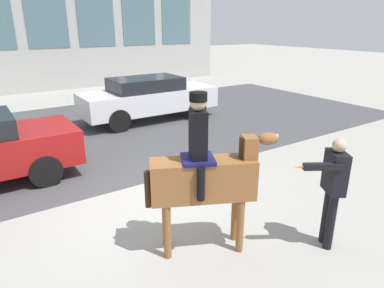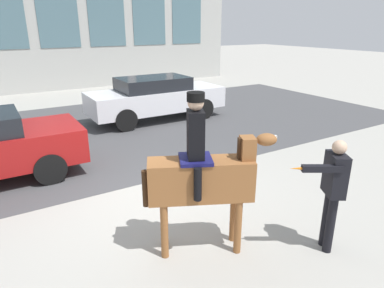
# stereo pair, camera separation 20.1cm
# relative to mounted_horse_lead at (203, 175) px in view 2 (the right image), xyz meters

# --- Properties ---
(ground_plane) EXTENTS (80.00, 80.00, 0.00)m
(ground_plane) POSITION_rel_mounted_horse_lead_xyz_m (0.01, 2.03, -1.23)
(ground_plane) COLOR #9E9B93
(road_surface) EXTENTS (22.11, 8.50, 0.01)m
(road_surface) POSITION_rel_mounted_horse_lead_xyz_m (0.01, 6.78, -1.22)
(road_surface) COLOR #444447
(road_surface) RESTS_ON ground_plane
(mounted_horse_lead) EXTENTS (1.78, 1.07, 2.41)m
(mounted_horse_lead) POSITION_rel_mounted_horse_lead_xyz_m (0.00, 0.00, 0.00)
(mounted_horse_lead) COLOR brown
(mounted_horse_lead) RESTS_ON ground_plane
(pedestrian_bystander) EXTENTS (0.91, 0.46, 1.74)m
(pedestrian_bystander) POSITION_rel_mounted_horse_lead_xyz_m (1.59, -0.98, -0.20)
(pedestrian_bystander) COLOR black
(pedestrian_bystander) RESTS_ON ground_plane
(street_car_far_lane) EXTENTS (4.76, 1.78, 1.51)m
(street_car_far_lane) POSITION_rel_mounted_horse_lead_xyz_m (2.68, 7.12, -0.41)
(street_car_far_lane) COLOR silver
(street_car_far_lane) RESTS_ON ground_plane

